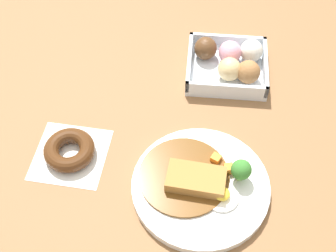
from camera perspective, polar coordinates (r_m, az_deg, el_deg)
name	(u,v)px	position (r m, az deg, el deg)	size (l,w,h in m)	color
ground_plane	(159,120)	(0.98, -1.08, 0.72)	(1.60, 1.60, 0.00)	brown
curry_plate	(200,184)	(0.88, 4.08, -7.29)	(0.27, 0.27, 0.07)	white
donut_box	(230,62)	(1.07, 7.79, 7.90)	(0.18, 0.17, 0.07)	silver
chocolate_ring_donut	(70,150)	(0.94, -12.24, -3.02)	(0.16, 0.16, 0.03)	white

